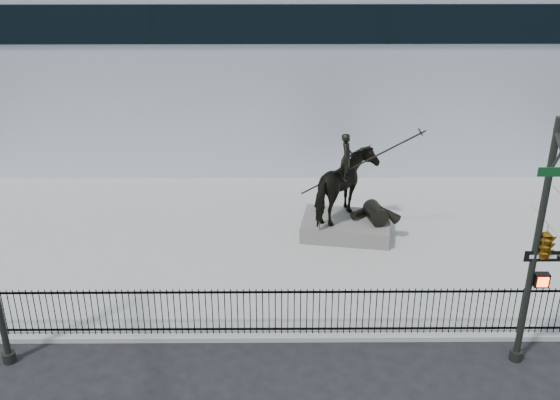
{
  "coord_description": "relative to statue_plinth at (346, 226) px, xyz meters",
  "views": [
    {
      "loc": [
        0.37,
        -14.44,
        11.56
      ],
      "look_at": [
        0.51,
        6.0,
        2.24
      ],
      "focal_mm": 42.0,
      "sensor_mm": 36.0,
      "label": 1
    }
  ],
  "objects": [
    {
      "name": "picket_fence",
      "position": [
        -3.0,
        -6.26,
        0.45
      ],
      "size": [
        22.1,
        0.1,
        1.5
      ],
      "color": "black",
      "rests_on": "plaza"
    },
    {
      "name": "plaza",
      "position": [
        -3.0,
        -0.51,
        -0.38
      ],
      "size": [
        30.0,
        12.0,
        0.15
      ],
      "primitive_type": "cube",
      "color": "#9C9C99",
      "rests_on": "ground"
    },
    {
      "name": "statue_plinth",
      "position": [
        0.0,
        0.0,
        0.0
      ],
      "size": [
        3.57,
        2.74,
        0.61
      ],
      "primitive_type": "cube",
      "rotation": [
        0.0,
        0.0,
        -0.17
      ],
      "color": "#595651",
      "rests_on": "plaza"
    },
    {
      "name": "equestrian_statue",
      "position": [
        0.06,
        -0.01,
        1.58
      ],
      "size": [
        4.11,
        2.89,
        3.52
      ],
      "rotation": [
        0.0,
        0.0,
        -0.17
      ],
      "color": "black",
      "rests_on": "statue_plinth"
    },
    {
      "name": "building",
      "position": [
        -3.0,
        12.49,
        4.05
      ],
      "size": [
        44.0,
        14.0,
        9.0
      ],
      "primitive_type": "cube",
      "color": "white",
      "rests_on": "ground"
    },
    {
      "name": "ground",
      "position": [
        -3.0,
        -7.51,
        -0.45
      ],
      "size": [
        120.0,
        120.0,
        0.0
      ],
      "primitive_type": "plane",
      "color": "black",
      "rests_on": "ground"
    },
    {
      "name": "traffic_signal_right",
      "position": [
        3.47,
        -9.52,
        4.4
      ],
      "size": [
        2.17,
        6.86,
        7.0
      ],
      "color": "black",
      "rests_on": "ground"
    }
  ]
}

